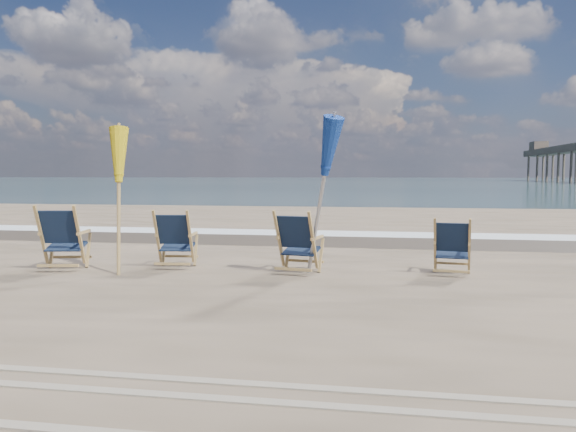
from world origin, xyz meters
name	(u,v)px	position (x,y,z in m)	size (l,w,h in m)	color
ocean	(378,181)	(0.00, 128.00, 0.00)	(400.00, 400.00, 0.00)	#334E55
surf_foam	(328,233)	(0.00, 8.30, 0.00)	(200.00, 1.40, 0.01)	silver
wet_sand_strip	(321,240)	(0.00, 6.80, 0.00)	(200.00, 2.60, 0.00)	#42362A
tire_tracks	(155,414)	(0.00, -2.80, 0.01)	(80.00, 1.30, 0.01)	gray
beach_chair_0	(79,238)	(-3.30, 2.02, 0.53)	(0.68, 0.76, 1.06)	#111C32
beach_chair_1	(190,239)	(-1.64, 2.49, 0.48)	(0.62, 0.70, 0.97)	#111C32
beach_chair_2	(313,243)	(0.38, 2.22, 0.49)	(0.63, 0.71, 0.99)	#111C32
beach_chair_3	(469,247)	(2.68, 2.52, 0.44)	(0.57, 0.64, 0.89)	#111C32
umbrella_yellow	(118,161)	(-2.59, 1.94, 1.72)	(0.30, 0.30, 2.25)	#A6834A
umbrella_blue	(320,148)	(0.49, 2.11, 1.91)	(0.30, 0.30, 2.45)	#A5A5AD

